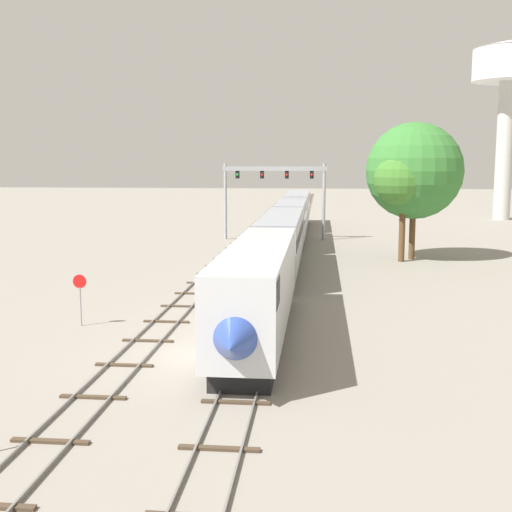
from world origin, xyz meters
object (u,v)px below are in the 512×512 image
Objects in this scene: trackside_tree_left at (414,171)px; trackside_tree_mid at (404,178)px; signal_gantry at (274,184)px; passenger_train at (288,230)px; water_tower at (508,76)px; stop_sign at (80,293)px.

trackside_tree_left is 2.06m from trackside_tree_mid.
signal_gantry is at bearing 128.69° from trackside_tree_mid.
passenger_train is 58.07m from water_tower.
passenger_train is 29.65m from stop_sign.
passenger_train is 27.21× the size of stop_sign.
stop_sign is 0.23× the size of trackside_tree_left.
trackside_tree_mid is at bearing -114.44° from water_tower.
trackside_tree_mid is (-1.14, -1.62, -0.57)m from trackside_tree_left.
signal_gantry is at bearing 99.27° from passenger_train.
passenger_train is 7.51× the size of trackside_tree_mid.
trackside_tree_mid is (20.49, 25.77, 5.74)m from stop_sign.
signal_gantry is 48.44m from water_tower.
water_tower is (31.70, 44.54, 19.60)m from passenger_train.
trackside_tree_left is (11.63, -0.51, 5.58)m from passenger_train.
stop_sign is at bearing -128.30° from trackside_tree_left.
signal_gantry is at bearing 79.47° from stop_sign.
trackside_tree_left is at bearing 51.70° from stop_sign.
passenger_train is at bearing 168.53° from trackside_tree_mid.
passenger_train is at bearing 177.47° from trackside_tree_left.
stop_sign is at bearing -128.49° from trackside_tree_mid.
water_tower is at bearing 65.56° from trackside_tree_mid.
water_tower is 51.27m from trackside_tree_left.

